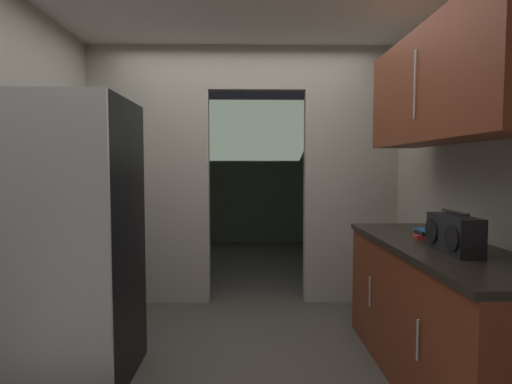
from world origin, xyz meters
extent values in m
plane|color=#47423D|center=(0.00, 0.00, 0.00)|extent=(20.00, 20.00, 0.00)
cube|color=silver|center=(0.00, 0.42, 2.58)|extent=(3.47, 6.81, 0.06)
cube|color=#ADA899|center=(-0.94, 1.41, 1.28)|extent=(1.18, 0.12, 2.55)
cube|color=#ADA899|center=(1.07, 1.41, 1.28)|extent=(0.93, 0.12, 2.55)
cube|color=#ADA899|center=(0.13, 1.41, 2.34)|extent=(0.96, 0.12, 0.42)
cube|color=slate|center=(0.00, 4.71, 1.28)|extent=(3.07, 0.10, 2.55)
cube|color=slate|center=(-1.49, 3.06, 1.28)|extent=(0.10, 3.31, 2.55)
cube|color=slate|center=(1.49, 3.06, 1.28)|extent=(0.10, 3.31, 2.55)
cube|color=black|center=(-1.10, -0.12, 0.90)|extent=(0.77, 0.74, 1.80)
cube|color=#B7BABC|center=(-1.10, -0.51, 0.90)|extent=(0.77, 0.03, 1.80)
cube|color=maroon|center=(1.22, -0.24, 0.43)|extent=(0.59, 1.90, 0.85)
cube|color=black|center=(1.22, -0.24, 0.87)|extent=(0.63, 1.90, 0.04)
cylinder|color=#B7BABC|center=(0.92, -0.66, 0.47)|extent=(0.01, 0.01, 0.22)
cylinder|color=#B7BABC|center=(0.92, 0.18, 0.47)|extent=(0.01, 0.01, 0.22)
cube|color=maroon|center=(1.22, -0.24, 1.87)|extent=(0.34, 1.71, 0.69)
cylinder|color=#B7BABC|center=(1.04, -0.24, 1.87)|extent=(0.01, 0.01, 0.42)
cube|color=black|center=(1.19, -0.47, 1.00)|extent=(0.14, 0.40, 0.21)
cylinder|color=#262626|center=(1.19, -0.47, 1.12)|extent=(0.02, 0.28, 0.02)
cylinder|color=black|center=(1.12, -0.59, 1.00)|extent=(0.01, 0.15, 0.15)
cylinder|color=black|center=(1.12, -0.35, 1.00)|extent=(0.01, 0.15, 0.15)
cube|color=red|center=(1.22, -0.02, 0.91)|extent=(0.14, 0.15, 0.03)
cube|color=black|center=(1.22, -0.02, 0.93)|extent=(0.10, 0.12, 0.03)
cube|color=#2D609E|center=(1.23, -0.04, 0.95)|extent=(0.14, 0.18, 0.01)
camera|label=1|loc=(0.03, -2.75, 1.38)|focal=28.98mm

